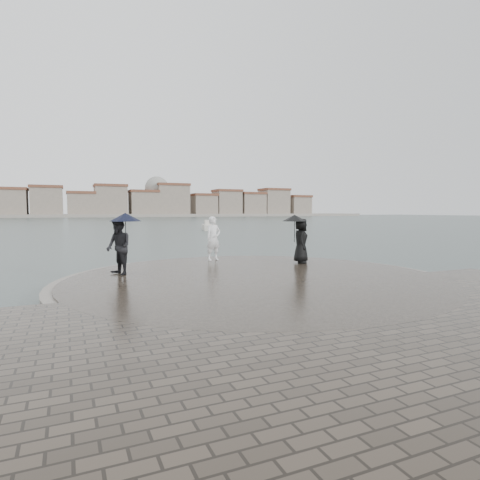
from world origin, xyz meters
name	(u,v)px	position (x,y,z in m)	size (l,w,h in m)	color
ground	(319,313)	(0.00, 0.00, 0.00)	(400.00, 400.00, 0.00)	#2B3835
kerb_ring	(256,283)	(0.00, 3.50, 0.16)	(12.50, 12.50, 0.32)	gray
quay_tip	(256,282)	(0.00, 3.50, 0.18)	(11.90, 11.90, 0.36)	#2D261E
statue	(213,238)	(0.17, 8.03, 1.30)	(0.68, 0.45, 1.87)	white
visitor_left	(120,240)	(-3.94, 5.65, 1.49)	(1.27, 1.18, 2.04)	black
visitor_right	(300,236)	(3.05, 5.81, 1.47)	(1.23, 1.14, 1.95)	black
far_skyline	(63,203)	(-6.29, 160.71, 5.61)	(260.00, 20.00, 37.00)	gray
boats	(89,230)	(-3.21, 39.84, 0.38)	(32.31, 8.54, 1.50)	beige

